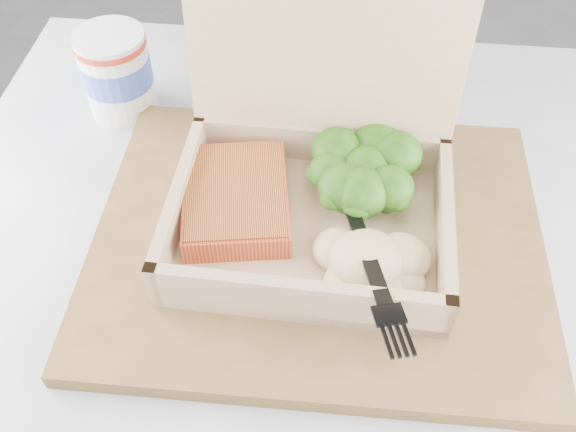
% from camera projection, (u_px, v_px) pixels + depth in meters
% --- Properties ---
extents(floor, '(4.00, 4.00, 0.00)m').
position_uv_depth(floor, '(557.00, 276.00, 1.42)').
color(floor, '#939398').
rests_on(floor, ground).
extents(cafe_table, '(0.85, 0.85, 0.71)m').
position_uv_depth(cafe_table, '(321.00, 388.00, 0.68)').
color(cafe_table, black).
rests_on(cafe_table, floor).
extents(serving_tray, '(0.43, 0.37, 0.02)m').
position_uv_depth(serving_tray, '(318.00, 239.00, 0.57)').
color(serving_tray, brown).
rests_on(serving_tray, cafe_table).
extents(takeout_container, '(0.25, 0.23, 0.22)m').
position_uv_depth(takeout_container, '(315.00, 162.00, 0.54)').
color(takeout_container, tan).
rests_on(takeout_container, serving_tray).
extents(salmon_fillet, '(0.12, 0.14, 0.02)m').
position_uv_depth(salmon_fillet, '(236.00, 199.00, 0.56)').
color(salmon_fillet, '#D54C29').
rests_on(salmon_fillet, takeout_container).
extents(broccoli_pile, '(0.11, 0.11, 0.04)m').
position_uv_depth(broccoli_pile, '(365.00, 173.00, 0.57)').
color(broccoli_pile, '#3D7A1B').
rests_on(broccoli_pile, takeout_container).
extents(mashed_potatoes, '(0.10, 0.08, 0.03)m').
position_uv_depth(mashed_potatoes, '(366.00, 260.00, 0.51)').
color(mashed_potatoes, '#C9B882').
rests_on(mashed_potatoes, takeout_container).
extents(plastic_fork, '(0.08, 0.15, 0.02)m').
position_uv_depth(plastic_fork, '(361.00, 232.00, 0.51)').
color(plastic_fork, black).
rests_on(plastic_fork, mashed_potatoes).
extents(paper_cup, '(0.07, 0.07, 0.09)m').
position_uv_depth(paper_cup, '(116.00, 71.00, 0.66)').
color(paper_cup, silver).
rests_on(paper_cup, cafe_table).
extents(receipt, '(0.09, 0.14, 0.00)m').
position_uv_depth(receipt, '(357.00, 107.00, 0.69)').
color(receipt, white).
rests_on(receipt, cafe_table).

